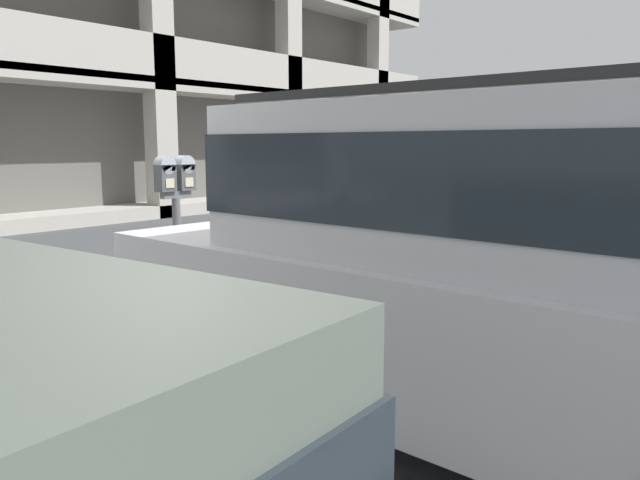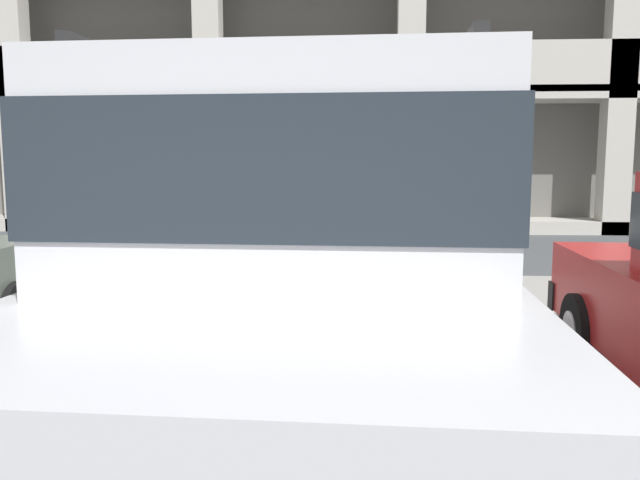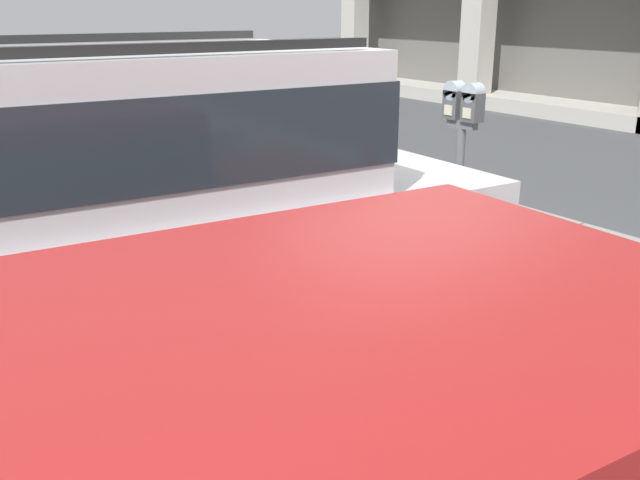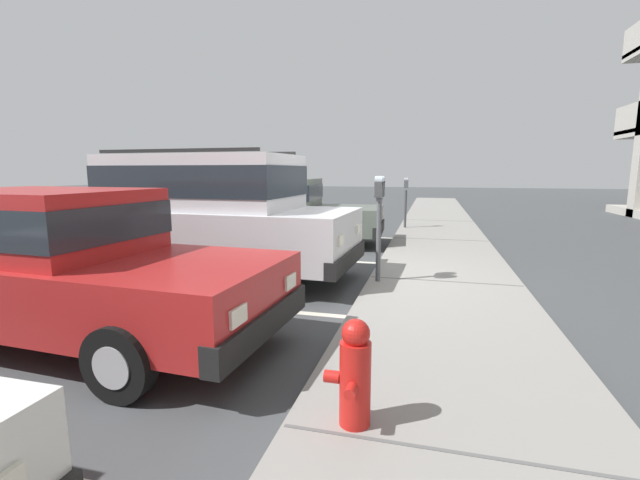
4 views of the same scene
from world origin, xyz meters
The scene contains 7 objects.
ground_plane centered at (0.00, 0.00, -0.05)m, with size 80.00×80.00×0.10m.
sidewalk centered at (0.00, 1.30, 0.06)m, with size 40.00×2.20×0.12m.
parking_stall_lines centered at (1.55, -1.40, 0.00)m, with size 12.54×4.80×0.01m.
silver_suv centered at (0.20, -2.43, 1.09)m, with size 2.15×4.85×2.03m.
red_sedan centered at (-3.22, -2.34, 0.82)m, with size 2.02×4.57×1.54m.
parking_meter_near centered at (0.22, 0.35, 1.26)m, with size 0.35×0.12×1.53m.
parking_meter_far centered at (-5.99, 0.36, 1.05)m, with size 0.15×0.12×1.41m.
Camera 3 is at (4.17, -3.67, 2.20)m, focal length 40.00 mm.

